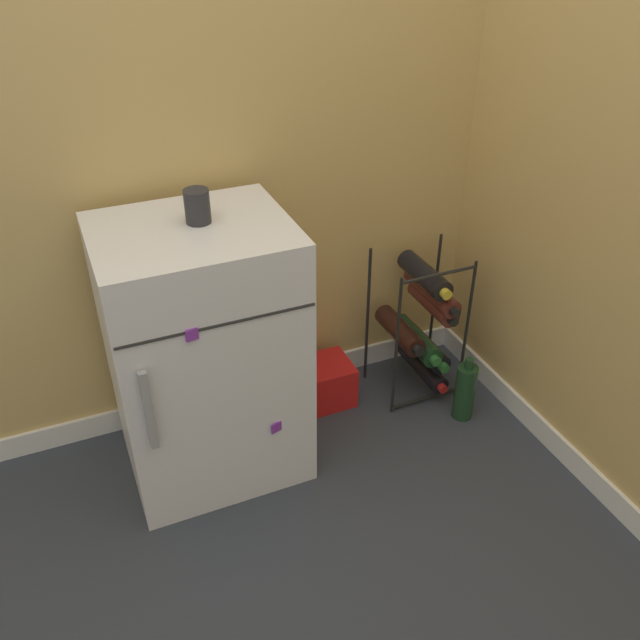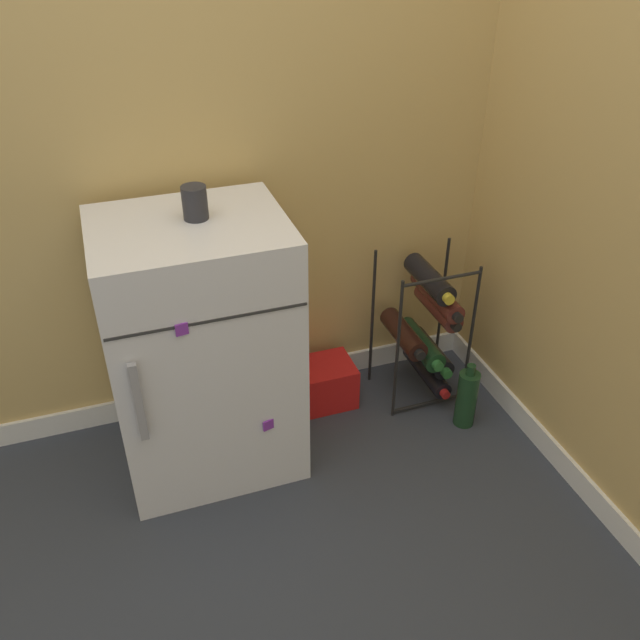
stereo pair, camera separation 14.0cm
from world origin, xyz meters
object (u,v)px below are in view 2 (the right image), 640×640
object	(u,v)px
fridge_top_cup	(195,203)
loose_bottle_floor	(467,398)
mini_fridge	(202,350)
wine_rack	(426,327)
soda_box	(324,383)

from	to	relation	value
fridge_top_cup	loose_bottle_floor	distance (m)	1.23
mini_fridge	wine_rack	distance (m)	0.88
mini_fridge	wine_rack	bearing A→B (deg)	5.32
fridge_top_cup	mini_fridge	bearing A→B (deg)	-140.72
fridge_top_cup	loose_bottle_floor	size ratio (longest dim) A/B	0.37
mini_fridge	wine_rack	size ratio (longest dim) A/B	1.51
mini_fridge	soda_box	distance (m)	0.61
wine_rack	fridge_top_cup	size ratio (longest dim) A/B	6.00
loose_bottle_floor	wine_rack	bearing A→B (deg)	105.21
soda_box	wine_rack	bearing A→B (deg)	-8.07
soda_box	loose_bottle_floor	distance (m)	0.54
mini_fridge	loose_bottle_floor	xyz separation A→B (m)	(0.92, -0.16, -0.33)
mini_fridge	loose_bottle_floor	bearing A→B (deg)	-9.71
soda_box	fridge_top_cup	bearing A→B (deg)	-165.94
soda_box	loose_bottle_floor	xyz separation A→B (m)	(0.46, -0.29, 0.03)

